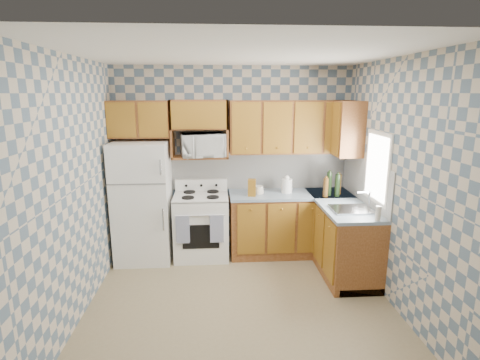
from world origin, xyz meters
name	(u,v)px	position (x,y,z in m)	size (l,w,h in m)	color
floor	(240,301)	(0.00, 0.00, 0.00)	(3.40, 3.40, 0.00)	#80704E
back_wall	(233,160)	(0.00, 1.60, 1.35)	(3.40, 0.02, 2.70)	slate
right_wall	(395,184)	(1.70, 0.00, 1.35)	(0.02, 3.20, 2.70)	slate
backsplash_back	(260,170)	(0.40, 1.59, 1.20)	(2.60, 0.01, 0.56)	white
backsplash_right	(365,181)	(1.69, 0.80, 1.20)	(0.01, 1.60, 0.56)	white
refrigerator	(143,202)	(-1.27, 1.25, 0.84)	(0.75, 0.70, 1.68)	white
stove_body	(202,226)	(-0.47, 1.28, 0.45)	(0.76, 0.65, 0.90)	white
cooktop	(201,196)	(-0.47, 1.28, 0.91)	(0.76, 0.65, 0.03)	silver
backguard	(201,185)	(-0.47, 1.55, 1.00)	(0.76, 0.08, 0.17)	white
dish_towel_left	(183,230)	(-0.71, 0.93, 0.54)	(0.18, 0.03, 0.39)	navy
dish_towel_right	(217,229)	(-0.25, 0.93, 0.54)	(0.18, 0.03, 0.39)	navy
base_cabinets_back	(290,224)	(0.82, 1.30, 0.44)	(1.75, 0.60, 0.88)	#5E300F
base_cabinets_right	(340,236)	(1.40, 0.80, 0.44)	(0.60, 1.60, 0.88)	#5E300F
countertop_back	(291,194)	(0.82, 1.30, 0.90)	(1.77, 0.63, 0.04)	slate
countertop_right	(341,203)	(1.40, 0.80, 0.90)	(0.63, 1.60, 0.04)	slate
upper_cabinets_back	(291,127)	(0.82, 1.44, 1.85)	(1.75, 0.33, 0.74)	#5E300F
upper_cabinets_fridge	(140,119)	(-1.29, 1.44, 1.97)	(0.82, 0.33, 0.50)	#5E300F
upper_cabinets_right	(345,128)	(1.53, 1.25, 1.85)	(0.33, 0.70, 0.74)	#5E300F
microwave_shelf	(200,157)	(-0.47, 1.44, 1.44)	(0.80, 0.33, 0.03)	#5E300F
microwave	(203,145)	(-0.43, 1.38, 1.61)	(0.59, 0.40, 0.33)	white
sink	(351,210)	(1.40, 0.45, 0.93)	(0.48, 0.40, 0.03)	#B7B7BC
window	(377,167)	(1.69, 0.45, 1.45)	(0.02, 0.66, 0.86)	silver
bottle_0	(329,184)	(1.32, 1.14, 1.09)	(0.07, 0.07, 0.33)	black
bottle_1	(337,185)	(1.42, 1.08, 1.07)	(0.07, 0.07, 0.31)	black
bottle_2	(339,184)	(1.47, 1.18, 1.06)	(0.07, 0.07, 0.29)	#4C2F12
bottle_3	(326,188)	(1.25, 1.06, 1.05)	(0.07, 0.07, 0.27)	#4C2F12
knife_block	(252,188)	(0.24, 1.18, 1.04)	(0.11, 0.11, 0.24)	brown
electric_kettle	(287,186)	(0.76, 1.32, 1.02)	(0.16, 0.16, 0.20)	white
food_containers	(258,190)	(0.35, 1.31, 0.97)	(0.16, 0.16, 0.10)	beige
soap_bottle	(378,213)	(1.56, 0.05, 1.01)	(0.06, 0.06, 0.17)	beige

